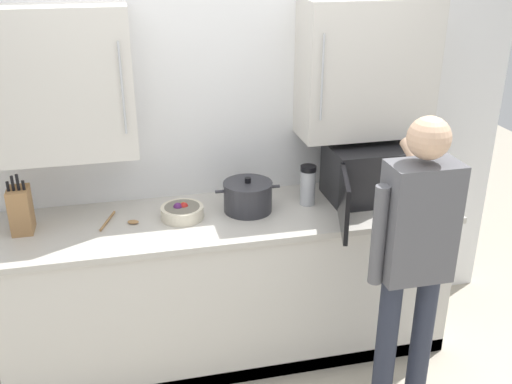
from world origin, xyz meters
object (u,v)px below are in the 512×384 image
Objects in this scene: person_figure at (414,251)px; fruit_bowl at (182,211)px; stock_pot at (248,196)px; knife_block at (21,210)px; wooden_spoon at (120,221)px; thermos_flask at (308,185)px; microwave_oven at (371,173)px.

fruit_bowl is at bearing 143.86° from person_figure.
knife_block is (-1.25, 0.02, 0.04)m from stock_pot.
wooden_spoon is 1.11m from thermos_flask.
stock_pot is at bearing -0.78° from knife_block.
person_figure reaches higher than thermos_flask.
person_figure reaches higher than knife_block.
thermos_flask is 0.14× the size of person_figure.
wooden_spoon is 0.60× the size of stock_pot.
person_figure is at bearing -49.70° from stock_pot.
knife_block is (-2.01, 0.02, -0.04)m from microwave_oven.
microwave_oven is 3.15× the size of thermos_flask.
fruit_bowl is at bearing -2.37° from wooden_spoon.
microwave_oven is at bearing -0.46° from knife_block.
knife_block is at bearing 178.17° from wooden_spoon.
stock_pot is at bearing -178.62° from thermos_flask.
stock_pot is 1.02m from person_figure.
knife_block is at bearing 179.54° from microwave_oven.
fruit_bowl is 0.14× the size of person_figure.
microwave_oven reaches higher than thermos_flask.
thermos_flask is at bearing -0.29° from knife_block.
microwave_oven is 1.15m from fruit_bowl.
fruit_bowl is 0.64× the size of stock_pot.
knife_block is at bearing 177.95° from fruit_bowl.
knife_block is 0.20× the size of person_figure.
microwave_oven is 3.37× the size of wooden_spoon.
fruit_bowl is at bearing -2.05° from knife_block.
person_figure is (0.66, -0.78, -0.02)m from stock_pot.
wooden_spoon is 0.35m from fruit_bowl.
person_figure is (1.39, -0.78, 0.06)m from wooden_spoon.
person_figure reaches higher than fruit_bowl.
stock_pot reaches higher than fruit_bowl.
microwave_oven reaches higher than stock_pot.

